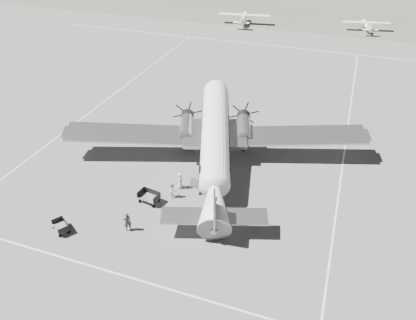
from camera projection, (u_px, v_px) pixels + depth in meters
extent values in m
plane|color=#60605E|center=(210.00, 172.00, 39.00)|extent=(260.00, 260.00, 0.00)
cube|color=silver|center=(143.00, 281.00, 27.98)|extent=(60.00, 0.15, 0.01)
cube|color=silver|center=(338.00, 198.00, 35.65)|extent=(0.15, 80.00, 0.01)
cube|color=silver|center=(103.00, 102.00, 51.87)|extent=(0.15, 60.00, 0.01)
cube|color=silver|center=(285.00, 47.00, 70.45)|extent=(90.00, 0.15, 0.01)
imported|color=#323232|center=(127.00, 222.00, 31.81)|extent=(0.74, 0.72, 1.71)
imported|color=silver|center=(173.00, 190.00, 35.35)|extent=(0.72, 0.86, 1.55)
imported|color=silver|center=(180.00, 181.00, 36.44)|extent=(0.67, 0.87, 1.60)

